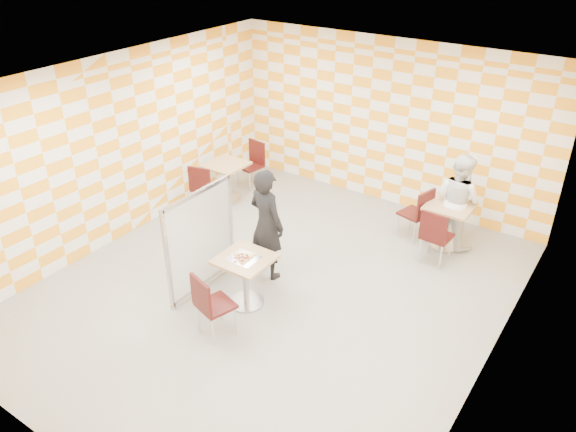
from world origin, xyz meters
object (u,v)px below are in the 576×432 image
(main_table, at_px, (245,273))
(chair_second_side, at_px, (419,211))
(empty_table, at_px, (227,176))
(partition, at_px, (201,240))
(soda_bottle, at_px, (461,202))
(chair_second_front, at_px, (435,233))
(chair_empty_near, at_px, (203,185))
(second_table, at_px, (448,218))
(man_white, at_px, (458,200))
(chair_main_front, at_px, (209,302))
(chair_empty_far, at_px, (253,161))
(sport_bottle, at_px, (446,196))
(man_dark, at_px, (266,224))

(main_table, relative_size, chair_second_side, 0.81)
(empty_table, relative_size, chair_second_side, 0.81)
(main_table, relative_size, empty_table, 1.00)
(partition, height_order, soda_bottle, partition)
(chair_second_front, distance_m, chair_empty_near, 4.10)
(empty_table, bearing_deg, soda_bottle, 10.12)
(second_table, distance_m, man_white, 0.33)
(empty_table, xyz_separation_m, chair_empty_near, (-0.04, -0.60, 0.04))
(chair_empty_near, distance_m, partition, 2.31)
(chair_main_front, bearing_deg, soda_bottle, 64.40)
(empty_table, relative_size, chair_empty_far, 0.81)
(chair_empty_near, relative_size, chair_empty_far, 1.00)
(chair_empty_near, relative_size, sport_bottle, 4.62)
(chair_second_side, xyz_separation_m, man_dark, (-1.47, -2.19, 0.31))
(main_table, height_order, second_table, same)
(partition, distance_m, man_white, 4.11)
(man_dark, bearing_deg, chair_second_front, -129.13)
(empty_table, xyz_separation_m, man_white, (4.04, 0.90, 0.27))
(chair_main_front, distance_m, man_dark, 1.61)
(chair_main_front, xyz_separation_m, sport_bottle, (1.56, 3.93, 0.29))
(main_table, bearing_deg, chair_main_front, -86.15)
(chair_second_front, bearing_deg, sport_bottle, 100.97)
(chair_main_front, height_order, soda_bottle, soda_bottle)
(chair_empty_near, height_order, sport_bottle, sport_bottle)
(chair_second_side, height_order, chair_empty_near, same)
(main_table, xyz_separation_m, man_white, (1.80, 3.19, 0.27))
(chair_main_front, xyz_separation_m, man_dark, (-0.25, 1.56, 0.31))
(chair_empty_far, bearing_deg, soda_bottle, -0.59)
(empty_table, relative_size, partition, 0.48)
(chair_second_front, height_order, man_dark, man_dark)
(man_white, xyz_separation_m, soda_bottle, (0.09, -0.16, 0.07))
(main_table, xyz_separation_m, chair_second_front, (1.76, 2.40, 0.04))
(chair_empty_near, distance_m, sport_bottle, 4.17)
(second_table, height_order, soda_bottle, soda_bottle)
(partition, xyz_separation_m, man_white, (2.55, 3.22, -0.01))
(chair_empty_near, relative_size, partition, 0.60)
(chair_empty_near, xyz_separation_m, man_white, (4.08, 1.51, 0.24))
(empty_table, bearing_deg, chair_main_front, -53.42)
(empty_table, bearing_deg, man_dark, -36.79)
(chair_main_front, distance_m, man_white, 4.36)
(chair_main_front, bearing_deg, chair_second_side, 72.00)
(chair_second_front, bearing_deg, soda_bottle, 78.18)
(second_table, relative_size, chair_second_front, 0.81)
(chair_empty_near, height_order, soda_bottle, soda_bottle)
(sport_bottle, bearing_deg, partition, -126.82)
(chair_empty_far, bearing_deg, empty_table, -91.99)
(empty_table, distance_m, partition, 2.77)
(chair_main_front, height_order, chair_empty_near, same)
(soda_bottle, bearing_deg, man_dark, -132.53)
(second_table, height_order, chair_second_side, chair_second_side)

